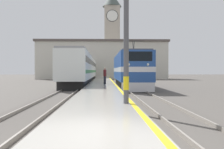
# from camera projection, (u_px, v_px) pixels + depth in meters

# --- Properties ---
(ground_plane) EXTENTS (200.00, 200.00, 0.00)m
(ground_plane) POSITION_uv_depth(u_px,v_px,m) (102.00, 84.00, 36.55)
(ground_plane) COLOR #514C47
(platform) EXTENTS (3.14, 140.00, 0.43)m
(platform) POSITION_uv_depth(u_px,v_px,m) (102.00, 85.00, 31.55)
(platform) COLOR #ADA89E
(platform) RESTS_ON ground
(rail_track_near) EXTENTS (2.84, 140.00, 0.16)m
(rail_track_near) POSITION_uv_depth(u_px,v_px,m) (127.00, 86.00, 31.66)
(rail_track_near) COLOR #514C47
(rail_track_near) RESTS_ON ground
(rail_track_far) EXTENTS (2.83, 140.00, 0.16)m
(rail_track_far) POSITION_uv_depth(u_px,v_px,m) (78.00, 86.00, 31.46)
(rail_track_far) COLOR #514C47
(rail_track_far) RESTS_ON ground
(locomotive_train) EXTENTS (2.92, 14.22, 4.78)m
(locomotive_train) POSITION_uv_depth(u_px,v_px,m) (130.00, 70.00, 28.69)
(locomotive_train) COLOR black
(locomotive_train) RESTS_ON ground
(passenger_train) EXTENTS (2.92, 32.82, 4.10)m
(passenger_train) POSITION_uv_depth(u_px,v_px,m) (83.00, 69.00, 39.67)
(passenger_train) COLOR black
(passenger_train) RESTS_ON ground
(catenary_mast) EXTENTS (2.20, 0.25, 7.79)m
(catenary_mast) POSITION_uv_depth(u_px,v_px,m) (128.00, 15.00, 11.55)
(catenary_mast) COLOR #4C4C51
(catenary_mast) RESTS_ON platform
(person_on_platform) EXTENTS (0.34, 0.34, 1.79)m
(person_on_platform) POSITION_uv_depth(u_px,v_px,m) (105.00, 75.00, 28.84)
(person_on_platform) COLOR #23232D
(person_on_platform) RESTS_ON platform
(clock_tower) EXTENTS (5.33, 5.33, 23.84)m
(clock_tower) POSITION_uv_depth(u_px,v_px,m) (112.00, 32.00, 74.02)
(clock_tower) COLOR #ADA393
(clock_tower) RESTS_ON ground
(station_building) EXTENTS (30.08, 7.55, 8.86)m
(station_building) POSITION_uv_depth(u_px,v_px,m) (102.00, 60.00, 61.10)
(station_building) COLOR beige
(station_building) RESTS_ON ground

